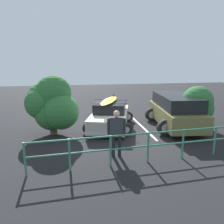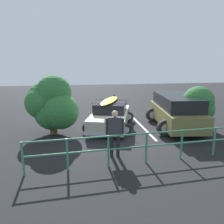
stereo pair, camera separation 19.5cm
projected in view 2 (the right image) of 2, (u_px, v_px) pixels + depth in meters
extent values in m
cube|color=black|center=(117.00, 130.00, 11.12)|extent=(44.00, 44.00, 0.02)
cube|color=silver|center=(141.00, 125.00, 11.84)|extent=(0.12, 4.86, 0.00)
cube|color=#B7B29E|center=(110.00, 118.00, 11.47)|extent=(2.81, 4.31, 0.65)
cube|color=black|center=(111.00, 107.00, 11.49)|extent=(2.03, 2.27, 0.50)
cube|color=silver|center=(104.00, 134.00, 9.64)|extent=(1.75, 0.60, 0.14)
cube|color=silver|center=(115.00, 113.00, 13.40)|extent=(1.75, 0.60, 0.14)
cylinder|color=black|center=(126.00, 129.00, 10.22)|extent=(0.57, 0.18, 0.57)
cylinder|color=#B7B7BC|center=(126.00, 129.00, 10.22)|extent=(0.31, 0.19, 0.31)
cylinder|color=black|center=(88.00, 128.00, 10.44)|extent=(0.57, 0.18, 0.57)
cylinder|color=#B7B7BC|center=(88.00, 128.00, 10.44)|extent=(0.31, 0.19, 0.31)
cylinder|color=black|center=(129.00, 117.00, 12.60)|extent=(0.57, 0.18, 0.57)
cylinder|color=#B7B7BC|center=(129.00, 117.00, 12.60)|extent=(0.31, 0.19, 0.31)
cylinder|color=black|center=(98.00, 116.00, 12.82)|extent=(0.57, 0.18, 0.57)
cylinder|color=#B7B7BC|center=(98.00, 116.00, 12.82)|extent=(0.31, 0.19, 0.31)
cylinder|color=black|center=(109.00, 103.00, 10.92)|extent=(1.78, 0.55, 0.03)
cylinder|color=black|center=(112.00, 100.00, 11.94)|extent=(1.78, 0.55, 0.03)
ellipsoid|color=yellow|center=(109.00, 100.00, 11.37)|extent=(1.59, 2.73, 0.09)
cone|color=black|center=(114.00, 95.00, 12.37)|extent=(0.10, 0.10, 0.14)
cube|color=brown|center=(176.00, 115.00, 11.35)|extent=(2.31, 4.47, 0.81)
cube|color=black|center=(177.00, 102.00, 11.19)|extent=(2.06, 3.52, 0.65)
cylinder|color=black|center=(164.00, 105.00, 13.51)|extent=(0.71, 0.26, 0.70)
cylinder|color=black|center=(205.00, 127.00, 10.20)|extent=(0.77, 0.22, 0.77)
cylinder|color=#B7B7BC|center=(205.00, 127.00, 10.20)|extent=(0.43, 0.23, 0.43)
cylinder|color=black|center=(165.00, 128.00, 10.12)|extent=(0.77, 0.22, 0.77)
cylinder|color=#B7B7BC|center=(165.00, 128.00, 10.12)|extent=(0.43, 0.23, 0.43)
cylinder|color=black|center=(184.00, 114.00, 12.70)|extent=(0.77, 0.22, 0.77)
cylinder|color=#B7B7BC|center=(184.00, 114.00, 12.70)|extent=(0.43, 0.23, 0.43)
cylinder|color=black|center=(153.00, 115.00, 12.62)|extent=(0.77, 0.22, 0.77)
cylinder|color=#B7B7BC|center=(153.00, 115.00, 12.62)|extent=(0.43, 0.23, 0.43)
cylinder|color=black|center=(118.00, 145.00, 7.92)|extent=(0.12, 0.12, 0.84)
cylinder|color=black|center=(112.00, 145.00, 7.92)|extent=(0.12, 0.12, 0.84)
cube|color=#333338|center=(115.00, 126.00, 7.75)|extent=(0.52, 0.28, 0.63)
sphere|color=#D6A884|center=(115.00, 114.00, 7.65)|extent=(0.23, 0.23, 0.23)
cylinder|color=#333338|center=(123.00, 127.00, 7.75)|extent=(0.09, 0.09, 0.60)
cylinder|color=#333338|center=(107.00, 127.00, 7.76)|extent=(0.09, 0.09, 0.60)
cylinder|color=#387F5B|center=(214.00, 142.00, 7.96)|extent=(0.07, 0.07, 1.08)
cylinder|color=#387F5B|center=(181.00, 145.00, 7.68)|extent=(0.07, 0.07, 1.08)
cylinder|color=#387F5B|center=(146.00, 148.00, 7.40)|extent=(0.07, 0.07, 1.08)
cylinder|color=#387F5B|center=(108.00, 151.00, 7.12)|extent=(0.07, 0.07, 1.08)
cylinder|color=#387F5B|center=(67.00, 155.00, 6.84)|extent=(0.07, 0.07, 1.08)
cylinder|color=#387F5B|center=(23.00, 159.00, 6.56)|extent=(0.07, 0.07, 1.08)
cylinder|color=#387F5B|center=(147.00, 133.00, 7.28)|extent=(7.89, 0.55, 0.06)
cylinder|color=#387F5B|center=(146.00, 146.00, 7.39)|extent=(7.89, 0.55, 0.06)
cylinder|color=brown|center=(53.00, 127.00, 10.44)|extent=(0.35, 0.35, 0.63)
sphere|color=#2D6B33|center=(41.00, 103.00, 10.13)|extent=(1.46, 1.46, 1.46)
sphere|color=#2D6B33|center=(52.00, 113.00, 10.26)|extent=(1.63, 1.63, 1.63)
sphere|color=#2D6B33|center=(55.00, 103.00, 10.36)|extent=(1.75, 1.75, 1.75)
sphere|color=#2D6B33|center=(46.00, 100.00, 10.42)|extent=(1.76, 1.76, 1.76)
sphere|color=#2D6B33|center=(61.00, 111.00, 9.99)|extent=(1.65, 1.65, 1.65)
sphere|color=#2D6B33|center=(54.00, 93.00, 10.19)|extent=(1.63, 1.63, 1.63)
cylinder|color=brown|center=(193.00, 125.00, 11.27)|extent=(0.28, 0.28, 0.42)
sphere|color=#2D6B33|center=(195.00, 102.00, 10.98)|extent=(1.20, 1.20, 1.20)
sphere|color=#2D6B33|center=(190.00, 106.00, 11.63)|extent=(1.34, 1.34, 1.34)
sphere|color=#2D6B33|center=(197.00, 101.00, 10.92)|extent=(1.02, 1.02, 1.02)
sphere|color=#2D6B33|center=(202.00, 109.00, 10.89)|extent=(1.25, 1.25, 1.25)
sphere|color=#2D6B33|center=(194.00, 115.00, 11.15)|extent=(1.35, 1.35, 1.35)
sphere|color=#2D6B33|center=(192.00, 113.00, 10.78)|extent=(1.06, 1.06, 1.06)
sphere|color=#2D6B33|center=(198.00, 102.00, 10.91)|extent=(1.55, 1.55, 1.55)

